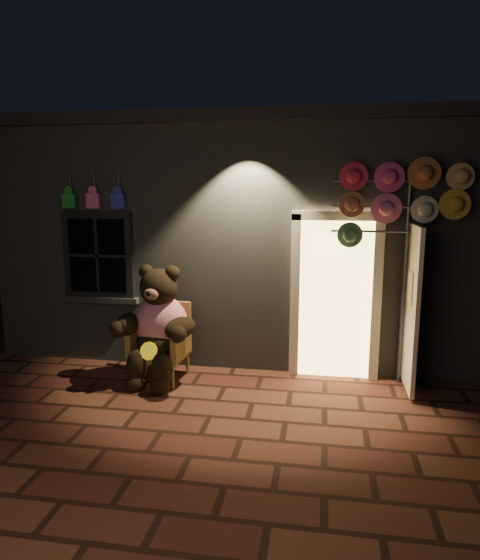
# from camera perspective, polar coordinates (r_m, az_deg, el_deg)

# --- Properties ---
(ground) EXTENTS (60.00, 60.00, 0.00)m
(ground) POSITION_cam_1_polar(r_m,az_deg,el_deg) (5.70, -3.49, -15.29)
(ground) COLOR brown
(ground) RESTS_ON ground
(shop_building) EXTENTS (7.30, 5.95, 3.51)m
(shop_building) POSITION_cam_1_polar(r_m,az_deg,el_deg) (9.09, 2.09, 5.89)
(shop_building) COLOR slate
(shop_building) RESTS_ON ground
(wicker_armchair) EXTENTS (0.74, 0.68, 0.99)m
(wicker_armchair) POSITION_cam_1_polar(r_m,az_deg,el_deg) (6.68, -8.87, -6.88)
(wicker_armchair) COLOR olive
(wicker_armchair) RESTS_ON ground
(teddy_bear) EXTENTS (1.13, 0.92, 1.56)m
(teddy_bear) POSITION_cam_1_polar(r_m,az_deg,el_deg) (6.50, -9.35, -5.28)
(teddy_bear) COLOR #CA1542
(teddy_bear) RESTS_ON ground
(hat_rack) EXTENTS (1.63, 0.22, 2.79)m
(hat_rack) POSITION_cam_1_polar(r_m,az_deg,el_deg) (6.33, 17.64, 8.69)
(hat_rack) COLOR #59595E
(hat_rack) RESTS_ON ground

